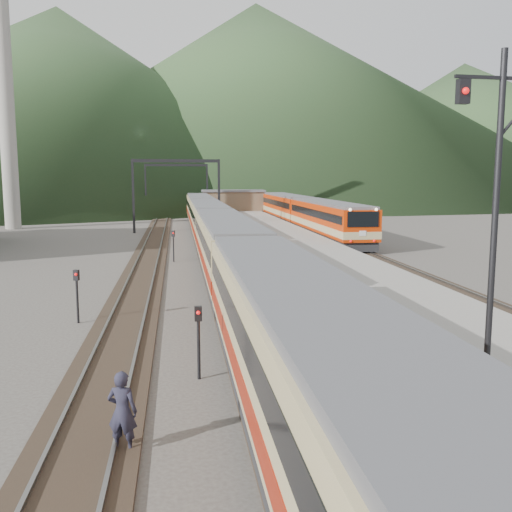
{
  "coord_description": "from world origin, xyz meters",
  "views": [
    {
      "loc": [
        -2.79,
        -8.23,
        6.15
      ],
      "look_at": [
        1.25,
        21.06,
        2.0
      ],
      "focal_mm": 40.0,
      "sensor_mm": 36.0,
      "label": 1
    }
  ],
  "objects": [
    {
      "name": "platform",
      "position": [
        5.6,
        38.0,
        0.5
      ],
      "size": [
        8.0,
        100.0,
        1.0
      ],
      "primitive_type": "cube",
      "color": "gray",
      "rests_on": "ground"
    },
    {
      "name": "short_signal_b",
      "position": [
        -3.12,
        32.99,
        1.46
      ],
      "size": [
        0.26,
        0.23,
        2.27
      ],
      "color": "black",
      "rests_on": "ground"
    },
    {
      "name": "short_signal_c",
      "position": [
        -7.03,
        16.02,
        1.46
      ],
      "size": [
        0.26,
        0.23,
        2.27
      ],
      "color": "black",
      "rests_on": "ground"
    },
    {
      "name": "worker",
      "position": [
        -4.09,
        4.18,
        0.94
      ],
      "size": [
        0.78,
        0.62,
        1.88
      ],
      "primitive_type": "imported",
      "rotation": [
        0.0,
        0.0,
        2.86
      ],
      "color": "#232233",
      "rests_on": "ground"
    },
    {
      "name": "signal_mast",
      "position": [
        3.99,
        3.21,
        5.7
      ],
      "size": [
        2.2,
        0.3,
        7.77
      ],
      "color": "black",
      "rests_on": "platform"
    },
    {
      "name": "hill_b",
      "position": [
        30.0,
        230.0,
        37.5
      ],
      "size": [
        220.0,
        220.0,
        75.0
      ],
      "primitive_type": "cone",
      "color": "#2E4C29",
      "rests_on": "ground"
    },
    {
      "name": "track_far",
      "position": [
        -5.0,
        40.0,
        0.07
      ],
      "size": [
        2.6,
        200.0,
        0.23
      ],
      "color": "black",
      "rests_on": "ground"
    },
    {
      "name": "hill_c",
      "position": [
        110.0,
        210.0,
        25.0
      ],
      "size": [
        160.0,
        160.0,
        50.0
      ],
      "primitive_type": "cone",
      "color": "#2E4C29",
      "rests_on": "ground"
    },
    {
      "name": "main_train",
      "position": [
        0.0,
        34.68,
        2.0
      ],
      "size": [
        2.89,
        79.31,
        3.53
      ],
      "color": "tan",
      "rests_on": "track_main"
    },
    {
      "name": "hill_a",
      "position": [
        -40.0,
        190.0,
        30.0
      ],
      "size": [
        180.0,
        180.0,
        60.0
      ],
      "primitive_type": "cone",
      "color": "#2E4C29",
      "rests_on": "ground"
    },
    {
      "name": "track_second",
      "position": [
        11.5,
        40.0,
        0.07
      ],
      "size": [
        2.6,
        200.0,
        0.23
      ],
      "color": "black",
      "rests_on": "ground"
    },
    {
      "name": "gantry_near",
      "position": [
        -2.85,
        55.0,
        5.59
      ],
      "size": [
        9.55,
        0.25,
        8.0
      ],
      "color": "black",
      "rests_on": "ground"
    },
    {
      "name": "station_shed",
      "position": [
        5.6,
        78.0,
        2.57
      ],
      "size": [
        9.4,
        4.4,
        3.1
      ],
      "color": "brown",
      "rests_on": "platform"
    },
    {
      "name": "short_signal_a",
      "position": [
        -2.23,
        8.59,
        1.46
      ],
      "size": [
        0.23,
        0.17,
        2.27
      ],
      "color": "black",
      "rests_on": "ground"
    },
    {
      "name": "smokestack",
      "position": [
        -22.0,
        62.0,
        15.0
      ],
      "size": [
        1.8,
        1.8,
        30.0
      ],
      "primitive_type": "cylinder",
      "color": "#9E998E",
      "rests_on": "ground"
    },
    {
      "name": "track_main",
      "position": [
        0.0,
        40.0,
        0.07
      ],
      "size": [
        2.6,
        200.0,
        0.23
      ],
      "color": "black",
      "rests_on": "ground"
    },
    {
      "name": "gantry_far",
      "position": [
        -2.85,
        80.0,
        5.59
      ],
      "size": [
        9.55,
        0.25,
        8.0
      ],
      "color": "black",
      "rests_on": "ground"
    },
    {
      "name": "second_train",
      "position": [
        11.5,
        55.42,
        2.11
      ],
      "size": [
        3.08,
        41.93,
        3.76
      ],
      "color": "#BA2C05",
      "rests_on": "track_second"
    }
  ]
}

